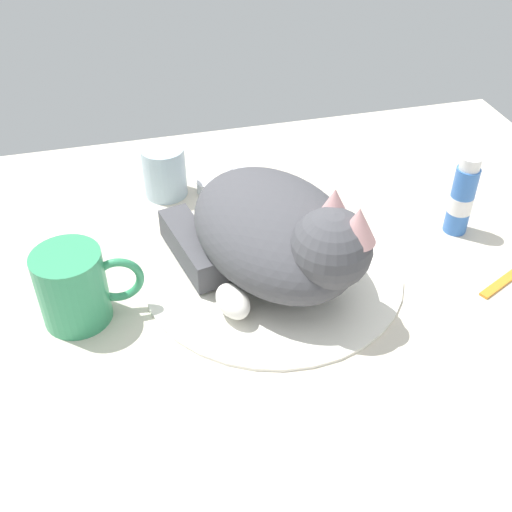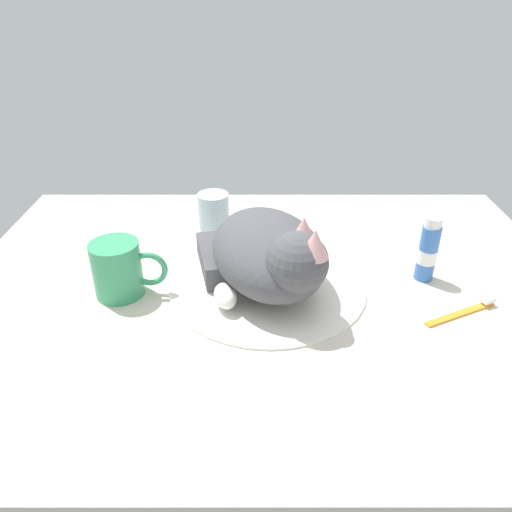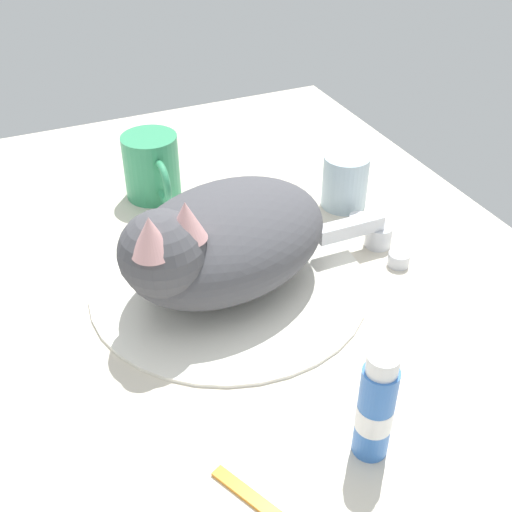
{
  "view_description": "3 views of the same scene",
  "coord_description": "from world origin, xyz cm",
  "views": [
    {
      "loc": [
        -17.76,
        -60.58,
        54.01
      ],
      "look_at": [
        -2.64,
        -1.34,
        4.5
      ],
      "focal_mm": 43.76,
      "sensor_mm": 36.0,
      "label": 1
    },
    {
      "loc": [
        -2.0,
        -72.2,
        47.71
      ],
      "look_at": [
        -2.16,
        0.02,
        6.15
      ],
      "focal_mm": 34.52,
      "sensor_mm": 36.0,
      "label": 2
    },
    {
      "loc": [
        58.83,
        -22.46,
        50.03
      ],
      "look_at": [
        1.89,
        2.82,
        4.93
      ],
      "focal_mm": 45.27,
      "sensor_mm": 36.0,
      "label": 3
    }
  ],
  "objects": [
    {
      "name": "faucet",
      "position": [
        0.0,
        20.0,
        2.23
      ],
      "size": [
        12.64,
        11.14,
        5.0
      ],
      "color": "silver",
      "rests_on": "ground_plane"
    },
    {
      "name": "cat",
      "position": [
        0.33,
        -1.39,
        7.35
      ],
      "size": [
        25.93,
        30.36,
        15.61
      ],
      "color": "#4C4C51",
      "rests_on": "sink_basin"
    },
    {
      "name": "sink_basin",
      "position": [
        0.0,
        0.0,
        0.44
      ],
      "size": [
        34.25,
        34.25,
        0.88
      ],
      "primitive_type": "cylinder",
      "color": "white",
      "rests_on": "ground_plane"
    },
    {
      "name": "toothpaste_bottle",
      "position": [
        28.12,
        2.78,
        5.58
      ],
      "size": [
        3.38,
        3.38,
        12.06
      ],
      "color": "#3870C6",
      "rests_on": "ground_plane"
    },
    {
      "name": "coffee_mug",
      "position": [
        -24.94,
        -2.06,
        4.83
      ],
      "size": [
        12.61,
        8.21,
        9.65
      ],
      "color": "#389966",
      "rests_on": "ground_plane"
    },
    {
      "name": "ground_plane",
      "position": [
        0.0,
        0.0,
        -1.5
      ],
      "size": [
        110.0,
        82.5,
        3.0
      ],
      "primitive_type": "cube",
      "color": "beige"
    },
    {
      "name": "rinse_cup",
      "position": [
        -11.0,
        22.7,
        3.97
      ],
      "size": [
        6.59,
        6.59,
        7.94
      ],
      "color": "silver",
      "rests_on": "ground_plane"
    }
  ]
}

